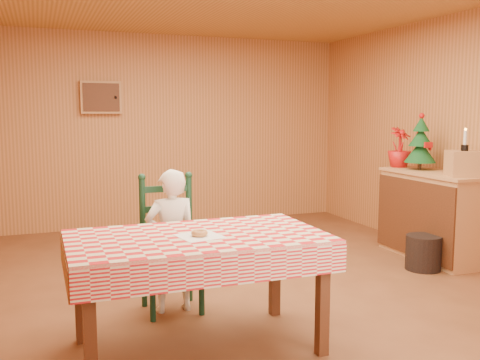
# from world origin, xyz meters

# --- Properties ---
(ground) EXTENTS (6.00, 6.00, 0.00)m
(ground) POSITION_xyz_m (0.00, 0.00, 0.00)
(ground) COLOR brown
(ground) RESTS_ON ground
(cabin_walls) EXTENTS (5.10, 6.05, 2.65)m
(cabin_walls) POSITION_xyz_m (-0.00, 0.53, 1.83)
(cabin_walls) COLOR #BA7843
(cabin_walls) RESTS_ON ground
(dining_table) EXTENTS (1.66, 0.96, 0.77)m
(dining_table) POSITION_xyz_m (-0.75, -1.01, 0.69)
(dining_table) COLOR #532A16
(dining_table) RESTS_ON ground
(ladder_chair) EXTENTS (0.44, 0.40, 1.08)m
(ladder_chair) POSITION_xyz_m (-0.75, -0.22, 0.50)
(ladder_chair) COLOR black
(ladder_chair) RESTS_ON ground
(seated_child) EXTENTS (0.41, 0.27, 1.12)m
(seated_child) POSITION_xyz_m (-0.75, -0.28, 0.56)
(seated_child) COLOR white
(seated_child) RESTS_ON ground
(napkin) EXTENTS (0.31, 0.31, 0.00)m
(napkin) POSITION_xyz_m (-0.75, -1.06, 0.77)
(napkin) COLOR white
(napkin) RESTS_ON dining_table
(donut) EXTENTS (0.12, 0.12, 0.04)m
(donut) POSITION_xyz_m (-0.75, -1.06, 0.79)
(donut) COLOR #B47740
(donut) RESTS_ON napkin
(shelf_unit) EXTENTS (0.54, 1.24, 0.93)m
(shelf_unit) POSITION_xyz_m (2.22, 0.26, 0.47)
(shelf_unit) COLOR tan
(shelf_unit) RESTS_ON ground
(crate) EXTENTS (0.40, 0.40, 0.25)m
(crate) POSITION_xyz_m (2.23, -0.14, 1.06)
(crate) COLOR tan
(crate) RESTS_ON shelf_unit
(christmas_tree) EXTENTS (0.34, 0.34, 0.62)m
(christmas_tree) POSITION_xyz_m (2.23, 0.50, 1.21)
(christmas_tree) COLOR #532A16
(christmas_tree) RESTS_ON shelf_unit
(flower_arrangement) EXTENTS (0.31, 0.31, 0.46)m
(flower_arrangement) POSITION_xyz_m (2.18, 0.81, 1.16)
(flower_arrangement) COLOR #B41110
(flower_arrangement) RESTS_ON shelf_unit
(candle_set) EXTENTS (0.07, 0.07, 0.22)m
(candle_set) POSITION_xyz_m (2.23, -0.14, 1.24)
(candle_set) COLOR black
(candle_set) RESTS_ON crate
(storage_bin) EXTENTS (0.36, 0.36, 0.34)m
(storage_bin) POSITION_xyz_m (1.84, -0.08, 0.17)
(storage_bin) COLOR black
(storage_bin) RESTS_ON ground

